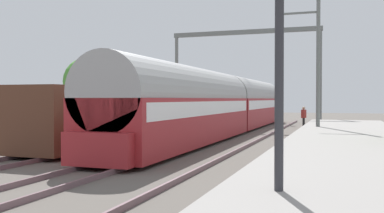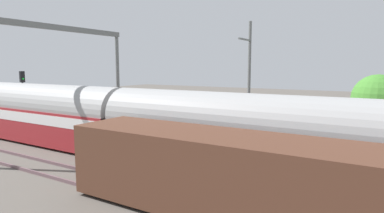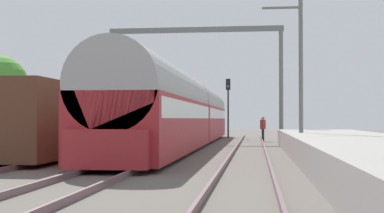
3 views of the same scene
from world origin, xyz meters
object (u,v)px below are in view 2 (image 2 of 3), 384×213
Objects in this scene: passenger_train at (122,123)px; freight_car at (241,178)px; person_crossing at (105,119)px; railway_signal_far at (23,92)px; catenary_gantry at (54,60)px.

passenger_train reaches higher than freight_car.
railway_signal_far is at bearing 48.90° from person_crossing.
freight_car is 17.25m from person_crossing.
passenger_train is 6.88× the size of railway_signal_far.
catenary_gantry is at bearing 120.50° from person_crossing.
person_crossing is 6.50m from catenary_gantry.
person_crossing is 0.36× the size of railway_signal_far.
railway_signal_far is at bearing 74.98° from freight_car.
person_crossing is (8.44, 15.04, -0.44)m from freight_car.
catenary_gantry reaches higher than passenger_train.
freight_car is 22.23m from railway_signal_far.
passenger_train is 12.77m from railway_signal_far.
railway_signal_far is 7.45m from catenary_gantry.
catenary_gantry is (-4.61, -0.36, 4.57)m from person_crossing.
freight_car is (-3.83, -8.84, -0.50)m from passenger_train.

